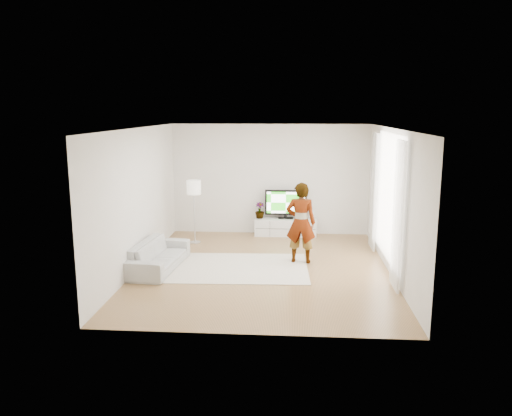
# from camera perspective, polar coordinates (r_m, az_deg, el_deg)

# --- Properties ---
(floor) EXTENTS (6.00, 6.00, 0.00)m
(floor) POSITION_cam_1_polar(r_m,az_deg,el_deg) (10.12, 0.79, -6.96)
(floor) COLOR #A87C4C
(floor) RESTS_ON ground
(ceiling) EXTENTS (6.00, 6.00, 0.00)m
(ceiling) POSITION_cam_1_polar(r_m,az_deg,el_deg) (9.62, 0.83, 9.10)
(ceiling) COLOR white
(ceiling) RESTS_ON wall_back
(wall_left) EXTENTS (0.02, 6.00, 2.80)m
(wall_left) POSITION_cam_1_polar(r_m,az_deg,el_deg) (10.22, -13.32, 1.02)
(wall_left) COLOR silver
(wall_left) RESTS_ON floor
(wall_right) EXTENTS (0.02, 6.00, 2.80)m
(wall_right) POSITION_cam_1_polar(r_m,az_deg,el_deg) (9.95, 15.34, 0.65)
(wall_right) COLOR silver
(wall_right) RESTS_ON floor
(wall_back) EXTENTS (5.00, 0.02, 2.80)m
(wall_back) POSITION_cam_1_polar(r_m,az_deg,el_deg) (12.73, 1.60, 3.28)
(wall_back) COLOR silver
(wall_back) RESTS_ON floor
(wall_front) EXTENTS (5.00, 0.02, 2.80)m
(wall_front) POSITION_cam_1_polar(r_m,az_deg,el_deg) (6.85, -0.67, -3.62)
(wall_front) COLOR silver
(wall_front) RESTS_ON floor
(window) EXTENTS (0.01, 2.60, 2.50)m
(window) POSITION_cam_1_polar(r_m,az_deg,el_deg) (10.22, 14.93, 1.23)
(window) COLOR white
(window) RESTS_ON wall_right
(curtain_near) EXTENTS (0.04, 0.70, 2.60)m
(curtain_near) POSITION_cam_1_polar(r_m,az_deg,el_deg) (8.97, 15.90, -0.82)
(curtain_near) COLOR white
(curtain_near) RESTS_ON floor
(curtain_far) EXTENTS (0.04, 0.70, 2.60)m
(curtain_far) POSITION_cam_1_polar(r_m,az_deg,el_deg) (11.49, 13.33, 1.87)
(curtain_far) COLOR white
(curtain_far) RESTS_ON floor
(media_console) EXTENTS (1.55, 0.44, 0.44)m
(media_console) POSITION_cam_1_polar(r_m,az_deg,el_deg) (12.71, 3.39, -2.18)
(media_console) COLOR silver
(media_console) RESTS_ON floor
(television) EXTENTS (1.05, 0.21, 0.73)m
(television) POSITION_cam_1_polar(r_m,az_deg,el_deg) (12.61, 3.42, 0.57)
(television) COLOR black
(television) RESTS_ON media_console
(game_console) EXTENTS (0.06, 0.16, 0.21)m
(game_console) POSITION_cam_1_polar(r_m,az_deg,el_deg) (12.65, 6.48, -0.80)
(game_console) COLOR white
(game_console) RESTS_ON media_console
(potted_plant) EXTENTS (0.28, 0.28, 0.41)m
(potted_plant) POSITION_cam_1_polar(r_m,az_deg,el_deg) (12.64, 0.43, -0.26)
(potted_plant) COLOR #3F7238
(potted_plant) RESTS_ON media_console
(rug) EXTENTS (2.84, 2.10, 0.01)m
(rug) POSITION_cam_1_polar(r_m,az_deg,el_deg) (10.18, -1.95, -6.82)
(rug) COLOR beige
(rug) RESTS_ON floor
(player) EXTENTS (0.65, 0.47, 1.68)m
(player) POSITION_cam_1_polar(r_m,az_deg,el_deg) (10.35, 5.14, -1.68)
(player) COLOR #334772
(player) RESTS_ON rug
(sofa) EXTENTS (0.90, 1.96, 0.56)m
(sofa) POSITION_cam_1_polar(r_m,az_deg,el_deg) (10.24, -11.05, -5.32)
(sofa) COLOR beige
(sofa) RESTS_ON floor
(floor_lamp) EXTENTS (0.34, 0.34, 1.51)m
(floor_lamp) POSITION_cam_1_polar(r_m,az_deg,el_deg) (11.88, -7.11, 2.04)
(floor_lamp) COLOR silver
(floor_lamp) RESTS_ON floor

